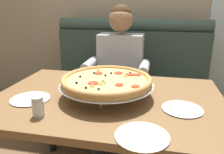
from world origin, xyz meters
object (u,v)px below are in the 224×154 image
Objects in this scene: pizza at (107,81)px; plate_near_left at (142,135)px; booth_bench at (128,93)px; diner_main at (119,71)px; plate_far_side at (182,108)px; shaker_pepper_flakes at (38,108)px; plate_near_right at (30,98)px; dining_table at (108,109)px.

pizza reaches higher than plate_near_left.
plate_near_left is at bearing -79.81° from booth_bench.
plate_far_side is at bearing -57.64° from diner_main.
diner_main is 0.99m from shaker_pepper_flakes.
diner_main reaches higher than plate_near_right.
shaker_pepper_flakes is at bearing -48.63° from plate_near_right.
plate_near_right is at bearing 131.37° from shaker_pepper_flakes.
pizza is at bearing 122.06° from plate_near_left.
plate_near_right is (-0.43, -0.13, -0.09)m from pizza.
dining_table is 5.89× the size of plate_near_left.
diner_main is 5.96× the size of plate_far_side.
plate_near_left is 0.35m from plate_far_side.
pizza is at bearing 48.14° from shaker_pepper_flakes.
booth_bench is 1.26× the size of diner_main.
booth_bench reaches higher than plate_far_side.
diner_main is 5.54× the size of plate_near_left.
shaker_pepper_flakes is 0.47× the size of plate_far_side.
plate_far_side reaches higher than dining_table.
plate_near_left is at bearing -57.94° from pizza.
booth_bench is at bearing 77.25° from shaker_pepper_flakes.
plate_near_left is 0.71m from plate_near_right.
booth_bench is at bearing 100.19° from plate_near_left.
booth_bench reaches higher than dining_table.
dining_table is 0.18m from pizza.
pizza is 2.39× the size of plate_near_left.
plate_far_side is (0.85, 0.05, 0.00)m from plate_near_right.
plate_near_right is at bearing -162.64° from pizza.
plate_near_left is (0.24, -0.38, 0.09)m from dining_table.
booth_bench is at bearing 89.70° from pizza.
shaker_pepper_flakes is at bearing -132.41° from dining_table.
plate_near_left is at bearing -20.61° from plate_near_right.
dining_table is at bearing -6.35° from pizza.
diner_main reaches higher than shaker_pepper_flakes.
diner_main reaches higher than pizza.
shaker_pepper_flakes is (-0.27, -0.31, -0.06)m from pizza.
plate_near_right is at bearing -162.89° from dining_table.
booth_bench is 2.90× the size of pizza.
plate_far_side is (0.43, -0.09, -0.09)m from pizza.
pizza is 0.46m from plate_near_left.
plate_near_left is at bearing -58.42° from dining_table.
diner_main is 5.65× the size of plate_near_right.
diner_main is (-0.05, -0.27, 0.31)m from booth_bench.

